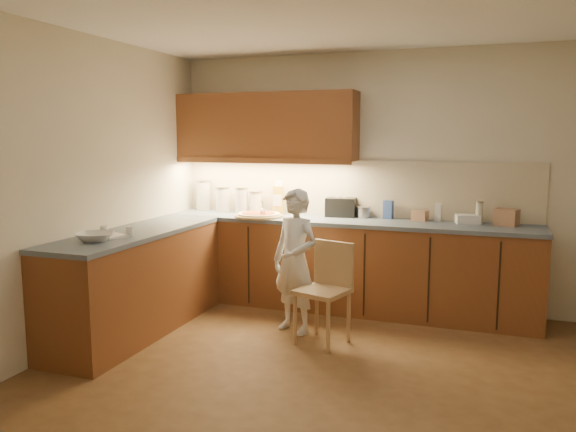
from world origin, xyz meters
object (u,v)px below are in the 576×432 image
(wooden_chair, at_px, (327,285))
(oil_jug, at_px, (279,199))
(toaster, at_px, (341,207))
(pizza_on_board, at_px, (259,215))
(child, at_px, (295,261))

(wooden_chair, distance_m, oil_jug, 1.54)
(toaster, bearing_deg, wooden_chair, -87.31)
(wooden_chair, distance_m, toaster, 1.26)
(pizza_on_board, relative_size, oil_jug, 1.40)
(pizza_on_board, xyz_separation_m, toaster, (0.79, 0.30, 0.08))
(wooden_chair, height_order, toaster, toaster)
(child, xyz_separation_m, oil_jug, (-0.53, 0.98, 0.44))
(child, bearing_deg, toaster, 103.46)
(child, height_order, wooden_chair, child)
(child, height_order, oil_jug, child)
(pizza_on_board, height_order, toaster, toaster)
(oil_jug, relative_size, toaster, 1.10)
(pizza_on_board, distance_m, child, 0.98)
(child, relative_size, toaster, 3.99)
(child, bearing_deg, wooden_chair, -0.82)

